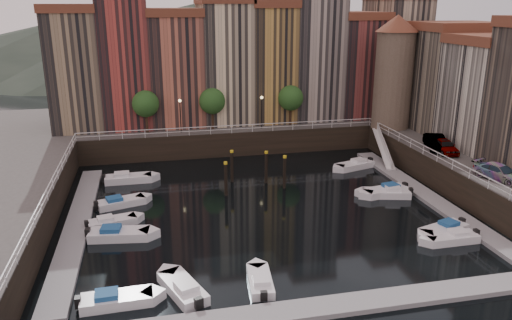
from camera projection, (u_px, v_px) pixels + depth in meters
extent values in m
plane|color=black|center=(261.00, 206.00, 46.50)|extent=(200.00, 200.00, 0.00)
cube|color=black|center=(220.00, 126.00, 70.28)|extent=(80.00, 20.00, 3.00)
cube|color=gray|center=(78.00, 224.00, 42.20)|extent=(2.00, 28.00, 0.35)
cube|color=gray|center=(424.00, 194.00, 48.83)|extent=(2.00, 28.00, 0.35)
cube|color=gray|center=(323.00, 308.00, 30.60)|extent=(30.00, 2.00, 0.35)
cone|color=#2D382D|center=(71.00, 45.00, 140.79)|extent=(80.00, 80.00, 14.00)
cone|color=#2D382D|center=(194.00, 36.00, 147.34)|extent=(100.00, 100.00, 18.00)
cone|color=#2D382D|center=(307.00, 44.00, 155.40)|extent=(70.00, 70.00, 12.00)
cube|color=#897357|center=(77.00, 71.00, 61.73)|extent=(6.00, 10.00, 14.00)
cube|color=brown|center=(71.00, 8.00, 59.48)|extent=(6.30, 10.30, 1.00)
cube|color=#A03932|center=(126.00, 62.00, 62.63)|extent=(5.80, 10.00, 16.00)
cube|color=#B16048|center=(176.00, 71.00, 64.26)|extent=(6.50, 10.00, 13.50)
cube|color=brown|center=(173.00, 12.00, 62.09)|extent=(6.80, 10.30, 1.00)
cube|color=beige|center=(224.00, 64.00, 65.34)|extent=(6.20, 10.00, 15.00)
cube|color=brown|center=(223.00, 0.00, 62.94)|extent=(6.50, 10.30, 1.00)
cube|color=#B98E44|center=(268.00, 64.00, 66.62)|extent=(5.60, 10.00, 14.50)
cube|color=brown|center=(268.00, 4.00, 64.30)|extent=(5.90, 10.30, 1.00)
cube|color=#A39488|center=(311.00, 56.00, 67.55)|extent=(6.40, 10.00, 16.50)
cube|color=brown|center=(353.00, 68.00, 69.34)|extent=(6.00, 10.00, 13.00)
cube|color=brown|center=(356.00, 15.00, 67.24)|extent=(6.30, 10.30, 1.00)
cube|color=tan|center=(393.00, 58.00, 70.18)|extent=(5.90, 10.00, 15.50)
cube|color=#786D5A|center=(452.00, 82.00, 60.41)|extent=(9.00, 8.00, 12.00)
cube|color=brown|center=(459.00, 26.00, 58.46)|extent=(9.30, 8.30, 1.00)
cube|color=beige|center=(495.00, 97.00, 53.10)|extent=(9.00, 8.00, 11.00)
cube|color=brown|center=(503.00, 39.00, 51.30)|extent=(9.30, 8.30, 1.00)
cylinder|color=#6B5B4C|center=(393.00, 80.00, 61.41)|extent=(4.60, 4.60, 12.00)
cone|color=brown|center=(398.00, 23.00, 59.37)|extent=(5.20, 5.20, 2.00)
cylinder|color=black|center=(147.00, 123.00, 60.16)|extent=(0.30, 0.30, 2.40)
sphere|color=#1E4719|center=(146.00, 104.00, 59.44)|extent=(3.20, 3.20, 3.20)
cylinder|color=black|center=(213.00, 120.00, 61.79)|extent=(0.30, 0.30, 2.40)
sphere|color=#1E4719|center=(212.00, 101.00, 61.08)|extent=(3.20, 3.20, 3.20)
cylinder|color=black|center=(290.00, 117.00, 63.84)|extent=(0.30, 0.30, 2.40)
sphere|color=#1E4719|center=(291.00, 98.00, 63.12)|extent=(3.20, 3.20, 3.20)
cylinder|color=black|center=(181.00, 117.00, 59.81)|extent=(0.12, 0.12, 4.00)
sphere|color=#FFD88C|center=(180.00, 101.00, 59.21)|extent=(0.36, 0.36, 0.36)
cylinder|color=black|center=(262.00, 113.00, 61.85)|extent=(0.12, 0.12, 4.00)
sphere|color=#FFD88C|center=(262.00, 97.00, 61.25)|extent=(0.36, 0.36, 0.36)
cube|color=white|center=(232.00, 125.00, 60.23)|extent=(36.00, 0.08, 0.08)
cube|color=white|center=(232.00, 129.00, 60.36)|extent=(36.00, 0.06, 0.06)
cube|color=white|center=(445.00, 156.00, 48.06)|extent=(0.08, 34.00, 0.08)
cube|color=white|center=(445.00, 161.00, 48.20)|extent=(0.06, 34.00, 0.06)
cube|color=white|center=(49.00, 184.00, 40.70)|extent=(0.08, 34.00, 0.08)
cube|color=white|center=(50.00, 189.00, 40.84)|extent=(0.06, 34.00, 0.06)
cube|color=white|center=(383.00, 148.00, 58.79)|extent=(2.78, 8.26, 2.81)
cube|color=white|center=(384.00, 144.00, 58.64)|extent=(1.93, 8.32, 3.65)
cylinder|color=black|center=(226.00, 181.00, 48.54)|extent=(0.32, 0.32, 3.60)
cylinder|color=gold|center=(226.00, 163.00, 47.99)|extent=(0.36, 0.36, 0.25)
cylinder|color=black|center=(232.00, 168.00, 52.32)|extent=(0.32, 0.32, 3.60)
cylinder|color=gold|center=(232.00, 151.00, 51.77)|extent=(0.36, 0.36, 0.25)
cylinder|color=black|center=(284.00, 174.00, 50.52)|extent=(0.32, 0.32, 3.60)
cylinder|color=gold|center=(285.00, 157.00, 49.97)|extent=(0.36, 0.36, 0.25)
cylinder|color=black|center=(266.00, 169.00, 52.00)|extent=(0.32, 0.32, 3.60)
cylinder|color=gold|center=(266.00, 152.00, 51.45)|extent=(0.36, 0.36, 0.25)
cube|color=white|center=(117.00, 300.00, 31.12)|extent=(4.45, 1.82, 0.75)
cube|color=navy|center=(107.00, 296.00, 30.84)|extent=(1.43, 1.24, 0.50)
cube|color=black|center=(78.00, 302.00, 30.51)|extent=(0.36, 0.51, 0.70)
cube|color=white|center=(120.00, 235.00, 39.91)|extent=(4.91, 2.46, 0.80)
cube|color=navy|center=(111.00, 230.00, 39.72)|extent=(1.66, 1.48, 0.53)
cube|color=black|center=(88.00, 233.00, 39.65)|extent=(0.45, 0.58, 0.75)
cube|color=white|center=(112.00, 222.00, 42.31)|extent=(4.24, 2.46, 0.68)
cube|color=white|center=(105.00, 219.00, 41.96)|extent=(1.49, 1.36, 0.45)
cube|color=black|center=(87.00, 225.00, 41.36)|extent=(0.42, 0.52, 0.63)
cube|color=white|center=(121.00, 203.00, 46.41)|extent=(4.62, 2.86, 0.74)
cube|color=navy|center=(114.00, 200.00, 46.00)|extent=(1.66, 1.53, 0.49)
cube|color=black|center=(96.00, 205.00, 45.28)|extent=(0.47, 0.57, 0.69)
cube|color=white|center=(129.00, 179.00, 52.64)|extent=(4.78, 1.86, 0.81)
cube|color=white|center=(122.00, 175.00, 52.36)|extent=(1.52, 1.31, 0.54)
cube|color=black|center=(104.00, 178.00, 52.04)|extent=(0.38, 0.54, 0.76)
cube|color=white|center=(451.00, 239.00, 39.35)|extent=(4.18, 1.65, 0.71)
cube|color=white|center=(458.00, 233.00, 39.35)|extent=(1.34, 1.15, 0.47)
cube|color=black|center=(476.00, 233.00, 39.75)|extent=(0.34, 0.48, 0.66)
cube|color=white|center=(443.00, 230.00, 40.78)|extent=(4.58, 2.90, 0.73)
cube|color=navy|center=(449.00, 224.00, 40.93)|extent=(1.66, 1.53, 0.49)
cube|color=black|center=(462.00, 222.00, 41.79)|extent=(0.47, 0.57, 0.68)
cube|color=white|center=(386.00, 194.00, 48.63)|extent=(4.77, 2.82, 0.76)
cube|color=white|center=(393.00, 189.00, 48.47)|extent=(1.69, 1.55, 0.51)
cube|color=black|center=(411.00, 192.00, 48.46)|extent=(0.47, 0.58, 0.71)
cube|color=white|center=(385.00, 192.00, 49.12)|extent=(4.79, 2.59, 0.77)
cube|color=navy|center=(391.00, 186.00, 49.22)|extent=(1.65, 1.49, 0.52)
cube|color=black|center=(405.00, 186.00, 49.94)|extent=(0.45, 0.58, 0.72)
cube|color=white|center=(354.00, 166.00, 57.00)|extent=(4.84, 3.02, 0.77)
cube|color=white|center=(359.00, 161.00, 57.15)|extent=(1.74, 1.61, 0.51)
cube|color=black|center=(370.00, 160.00, 58.04)|extent=(0.50, 0.60, 0.72)
cube|color=white|center=(183.00, 289.00, 32.37)|extent=(3.21, 4.85, 0.77)
cube|color=white|center=(186.00, 287.00, 31.74)|extent=(1.66, 1.78, 0.51)
cube|color=black|center=(199.00, 303.00, 30.40)|extent=(0.61, 0.52, 0.72)
cube|color=white|center=(260.00, 282.00, 33.29)|extent=(1.93, 4.06, 0.67)
cube|color=white|center=(261.00, 281.00, 32.66)|extent=(1.20, 1.36, 0.45)
cube|color=black|center=(264.00, 296.00, 31.28)|extent=(0.48, 0.36, 0.62)
imported|color=gray|center=(444.00, 147.00, 52.03)|extent=(2.29, 4.53, 1.48)
imported|color=gray|center=(436.00, 143.00, 53.21)|extent=(3.00, 5.05, 1.57)
imported|color=gray|center=(500.00, 173.00, 43.99)|extent=(3.35, 5.14, 1.39)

